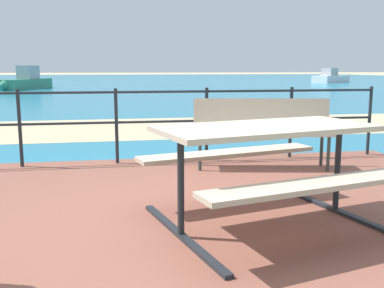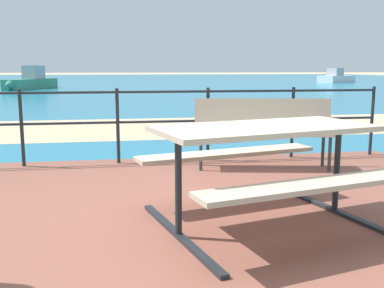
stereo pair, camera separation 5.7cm
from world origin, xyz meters
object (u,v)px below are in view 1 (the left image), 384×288
Objects in this scene: picnic_table at (266,149)px; boat_near at (26,82)px; boat_far at (331,78)px; park_bench at (262,126)px.

boat_near is at bearing 89.86° from picnic_table.
boat_far is at bearing 47.86° from picnic_table.
boat_far is at bearing 72.18° from park_bench.
picnic_table is at bearing -97.30° from park_bench.
park_bench is 0.39× the size of boat_far.
boat_near is 1.14× the size of boat_far.
park_bench is 35.97m from boat_far.
picnic_table is 2.09m from park_bench.
boat_far is (24.18, 8.20, -0.04)m from boat_near.
boat_near reaches higher than park_bench.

